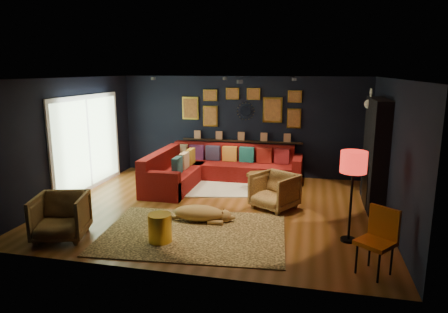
% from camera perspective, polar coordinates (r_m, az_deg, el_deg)
% --- Properties ---
extents(floor, '(6.50, 6.50, 0.00)m').
position_cam_1_polar(floor, '(8.23, -1.00, -7.28)').
color(floor, brown).
rests_on(floor, ground).
extents(room_walls, '(6.50, 6.50, 6.50)m').
position_cam_1_polar(room_walls, '(7.85, -1.04, 3.76)').
color(room_walls, black).
rests_on(room_walls, ground).
extents(sectional, '(3.41, 2.69, 0.86)m').
position_cam_1_polar(sectional, '(9.97, -1.94, -1.86)').
color(sectional, maroon).
rests_on(sectional, ground).
extents(ledge, '(3.20, 0.12, 0.04)m').
position_cam_1_polar(ledge, '(10.54, 2.48, 2.24)').
color(ledge, black).
rests_on(ledge, room_walls).
extents(gallery_wall, '(3.15, 0.04, 1.02)m').
position_cam_1_polar(gallery_wall, '(10.46, 2.49, 7.07)').
color(gallery_wall, gold).
rests_on(gallery_wall, room_walls).
extents(sunburst_mirror, '(0.47, 0.16, 0.47)m').
position_cam_1_polar(sunburst_mirror, '(10.46, 3.10, 6.46)').
color(sunburst_mirror, silver).
rests_on(sunburst_mirror, room_walls).
extents(fireplace, '(0.31, 1.60, 2.20)m').
position_cam_1_polar(fireplace, '(8.69, 20.70, -0.03)').
color(fireplace, black).
rests_on(fireplace, ground).
extents(deer_head, '(0.50, 0.28, 0.45)m').
position_cam_1_polar(deer_head, '(9.05, 21.08, 7.00)').
color(deer_head, white).
rests_on(deer_head, fireplace).
extents(sliding_door, '(0.06, 2.80, 2.20)m').
position_cam_1_polar(sliding_door, '(9.73, -18.85, 1.82)').
color(sliding_door, white).
rests_on(sliding_door, ground).
extents(ceiling_spots, '(3.30, 2.50, 0.06)m').
position_cam_1_polar(ceiling_spots, '(8.54, 0.25, 10.96)').
color(ceiling_spots, black).
rests_on(ceiling_spots, room_walls).
extents(shag_rug, '(2.41, 1.97, 0.03)m').
position_cam_1_polar(shag_rug, '(9.56, -2.34, -4.40)').
color(shag_rug, silver).
rests_on(shag_rug, ground).
extents(leopard_rug, '(3.28, 2.48, 0.02)m').
position_cam_1_polar(leopard_rug, '(7.00, -4.35, -10.86)').
color(leopard_rug, tan).
rests_on(leopard_rug, ground).
extents(coffee_table, '(0.80, 0.63, 0.38)m').
position_cam_1_polar(coffee_table, '(9.32, 5.50, -2.87)').
color(coffee_table, brown).
rests_on(coffee_table, shag_rug).
extents(pouf, '(0.58, 0.58, 0.38)m').
position_cam_1_polar(pouf, '(9.03, -8.23, -4.17)').
color(pouf, maroon).
rests_on(pouf, shag_rug).
extents(armchair_left, '(0.98, 0.95, 0.83)m').
position_cam_1_polar(armchair_left, '(7.20, -22.30, -7.67)').
color(armchair_left, tan).
rests_on(armchair_left, ground).
extents(armchair_right, '(1.04, 1.03, 0.80)m').
position_cam_1_polar(armchair_right, '(8.12, 7.23, -4.68)').
color(armchair_right, tan).
rests_on(armchair_right, ground).
extents(gold_stool, '(0.38, 0.38, 0.48)m').
position_cam_1_polar(gold_stool, '(6.66, -9.13, -10.08)').
color(gold_stool, gold).
rests_on(gold_stool, ground).
extents(orange_chair, '(0.61, 0.61, 0.93)m').
position_cam_1_polar(orange_chair, '(5.93, 21.26, -10.45)').
color(orange_chair, black).
rests_on(orange_chair, ground).
extents(floor_lamp, '(0.42, 0.42, 1.51)m').
position_cam_1_polar(floor_lamp, '(6.63, 18.00, -1.36)').
color(floor_lamp, black).
rests_on(floor_lamp, ground).
extents(dog, '(1.32, 0.69, 0.41)m').
position_cam_1_polar(dog, '(7.44, -3.64, -7.65)').
color(dog, '#B07C47').
rests_on(dog, leopard_rug).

